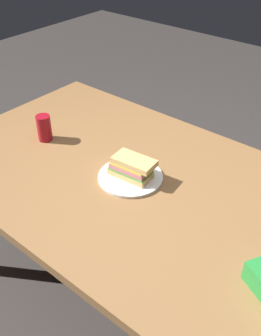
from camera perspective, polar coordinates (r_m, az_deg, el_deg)
The scene contains 5 objects.
ground_plane at distance 2.12m, azimuth 1.37°, elevation -18.50°, with size 8.00×8.00×0.00m, color #383330.
dining_table at distance 1.61m, azimuth 1.72°, elevation -4.33°, with size 1.83×1.03×0.76m.
paper_plate at distance 1.58m, azimuth 0.00°, elevation -1.29°, with size 0.26×0.26×0.01m, color white.
sandwich at distance 1.55m, azimuth 0.15°, elevation 0.07°, with size 0.19×0.11×0.08m.
soda_can_red at distance 1.83m, azimuth -12.53°, elevation 5.76°, with size 0.07×0.07×0.12m, color maroon.
Camera 1 is at (0.74, -0.97, 1.73)m, focal length 41.62 mm.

